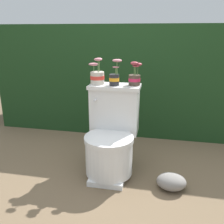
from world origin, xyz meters
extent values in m
plane|color=brown|center=(0.00, 0.00, 0.00)|extent=(12.00, 12.00, 0.00)
cube|color=#193819|center=(0.00, 1.40, 0.63)|extent=(3.19, 1.02, 1.27)
cube|color=silver|center=(0.01, 0.00, 0.02)|extent=(0.29, 0.37, 0.04)
cylinder|color=silver|center=(0.01, 0.00, 0.19)|extent=(0.39, 0.39, 0.29)
cylinder|color=silver|center=(0.01, 0.00, 0.35)|extent=(0.41, 0.41, 0.04)
cube|color=silver|center=(0.01, 0.25, 0.52)|extent=(0.42, 0.21, 0.41)
cube|color=silver|center=(0.01, 0.25, 0.74)|extent=(0.44, 0.23, 0.03)
cylinder|color=silver|center=(-0.14, 0.11, 0.64)|extent=(0.02, 0.05, 0.02)
cylinder|color=beige|center=(-0.14, 0.25, 0.81)|extent=(0.12, 0.12, 0.11)
cylinder|color=red|center=(-0.14, 0.25, 0.81)|extent=(0.12, 0.12, 0.03)
cylinder|color=#332319|center=(-0.14, 0.25, 0.85)|extent=(0.11, 0.11, 0.01)
cylinder|color=#4C753D|center=(-0.13, 0.28, 0.91)|extent=(0.01, 0.01, 0.10)
ellipsoid|color=#B26B75|center=(-0.13, 0.28, 0.97)|extent=(0.05, 0.04, 0.02)
cylinder|color=#4C753D|center=(-0.13, 0.22, 0.91)|extent=(0.01, 0.01, 0.10)
ellipsoid|color=#B26B75|center=(-0.13, 0.22, 0.97)|extent=(0.07, 0.05, 0.02)
cylinder|color=#4C753D|center=(-0.18, 0.28, 0.89)|extent=(0.01, 0.01, 0.05)
ellipsoid|color=#B26B75|center=(-0.18, 0.28, 0.92)|extent=(0.09, 0.06, 0.03)
cylinder|color=#262628|center=(0.01, 0.22, 0.80)|extent=(0.08, 0.08, 0.10)
cylinder|color=orange|center=(0.01, 0.22, 0.81)|extent=(0.09, 0.09, 0.03)
cylinder|color=#332319|center=(0.01, 0.22, 0.84)|extent=(0.08, 0.08, 0.01)
cylinder|color=#4C753D|center=(0.03, 0.23, 0.90)|extent=(0.01, 0.01, 0.11)
ellipsoid|color=#B26B75|center=(0.03, 0.23, 0.96)|extent=(0.08, 0.06, 0.03)
cylinder|color=#4C753D|center=(0.03, 0.20, 0.90)|extent=(0.01, 0.01, 0.11)
ellipsoid|color=#B26B75|center=(0.03, 0.20, 0.96)|extent=(0.07, 0.05, 0.02)
cylinder|color=#4C753D|center=(0.03, 0.20, 0.88)|extent=(0.01, 0.01, 0.06)
ellipsoid|color=#B26B75|center=(0.03, 0.20, 0.91)|extent=(0.05, 0.04, 0.01)
cylinder|color=#47382D|center=(0.18, 0.26, 0.80)|extent=(0.10, 0.10, 0.09)
cylinder|color=#D1234C|center=(0.18, 0.26, 0.80)|extent=(0.10, 0.10, 0.03)
cylinder|color=#332319|center=(0.18, 0.26, 0.84)|extent=(0.09, 0.09, 0.01)
cylinder|color=#4C753D|center=(0.18, 0.24, 0.89)|extent=(0.01, 0.01, 0.09)
ellipsoid|color=#93333D|center=(0.18, 0.24, 0.94)|extent=(0.07, 0.05, 0.03)
cylinder|color=#4C753D|center=(0.19, 0.25, 0.88)|extent=(0.01, 0.01, 0.07)
ellipsoid|color=#93333D|center=(0.19, 0.25, 0.92)|extent=(0.06, 0.04, 0.02)
cylinder|color=#4C753D|center=(0.20, 0.27, 0.88)|extent=(0.01, 0.01, 0.08)
ellipsoid|color=#93333D|center=(0.20, 0.27, 0.93)|extent=(0.07, 0.05, 0.03)
ellipsoid|color=gray|center=(0.53, -0.08, 0.06)|extent=(0.23, 0.19, 0.13)
camera|label=1|loc=(0.41, -1.83, 1.19)|focal=40.00mm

